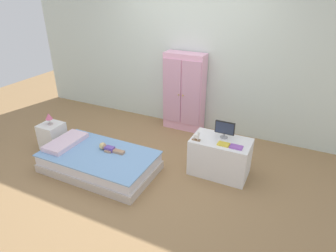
# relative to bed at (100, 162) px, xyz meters

# --- Properties ---
(ground_plane) EXTENTS (10.00, 10.00, 0.02)m
(ground_plane) POSITION_rel_bed_xyz_m (0.54, 0.34, -0.15)
(ground_plane) COLOR #99754C
(back_wall) EXTENTS (6.40, 0.05, 2.70)m
(back_wall) POSITION_rel_bed_xyz_m (0.54, 1.92, 1.21)
(back_wall) COLOR silver
(back_wall) RESTS_ON ground_plane
(bed) EXTENTS (1.55, 0.87, 0.28)m
(bed) POSITION_rel_bed_xyz_m (0.00, 0.00, 0.00)
(bed) COLOR beige
(bed) RESTS_ON ground_plane
(pillow) EXTENTS (0.32, 0.62, 0.07)m
(pillow) POSITION_rel_bed_xyz_m (-0.58, 0.00, 0.17)
(pillow) COLOR silver
(pillow) RESTS_ON bed
(doll) EXTENTS (0.39, 0.14, 0.10)m
(doll) POSITION_rel_bed_xyz_m (0.06, 0.12, 0.18)
(doll) COLOR #6B4CB2
(doll) RESTS_ON bed
(nightstand) EXTENTS (0.33, 0.33, 0.41)m
(nightstand) POSITION_rel_bed_xyz_m (-1.04, 0.18, 0.07)
(nightstand) COLOR white
(nightstand) RESTS_ON ground_plane
(table_lamp) EXTENTS (0.11, 0.11, 0.18)m
(table_lamp) POSITION_rel_bed_xyz_m (-1.04, 0.18, 0.40)
(table_lamp) COLOR #B7B2AD
(table_lamp) RESTS_ON nightstand
(wardrobe) EXTENTS (0.69, 0.31, 1.35)m
(wardrobe) POSITION_rel_bed_xyz_m (0.53, 1.73, 0.54)
(wardrobe) COLOR #EFADCC
(wardrobe) RESTS_ON ground_plane
(tv_stand) EXTENTS (0.77, 0.46, 0.51)m
(tv_stand) POSITION_rel_bed_xyz_m (1.51, 0.67, 0.12)
(tv_stand) COLOR white
(tv_stand) RESTS_ON ground_plane
(tv_monitor) EXTENTS (0.26, 0.10, 0.23)m
(tv_monitor) POSITION_rel_bed_xyz_m (1.52, 0.74, 0.51)
(tv_monitor) COLOR #99999E
(tv_monitor) RESTS_ON tv_stand
(rocking_horse_toy) EXTENTS (0.11, 0.04, 0.13)m
(rocking_horse_toy) POSITION_rel_bed_xyz_m (1.22, 0.52, 0.44)
(rocking_horse_toy) COLOR #8E6642
(rocking_horse_toy) RESTS_ON tv_stand
(book_yellow) EXTENTS (0.15, 0.11, 0.02)m
(book_yellow) POSITION_rel_bed_xyz_m (1.57, 0.56, 0.39)
(book_yellow) COLOR gold
(book_yellow) RESTS_ON tv_stand
(book_purple) EXTENTS (0.16, 0.11, 0.02)m
(book_purple) POSITION_rel_bed_xyz_m (1.73, 0.56, 0.39)
(book_purple) COLOR #8E51B2
(book_purple) RESTS_ON tv_stand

